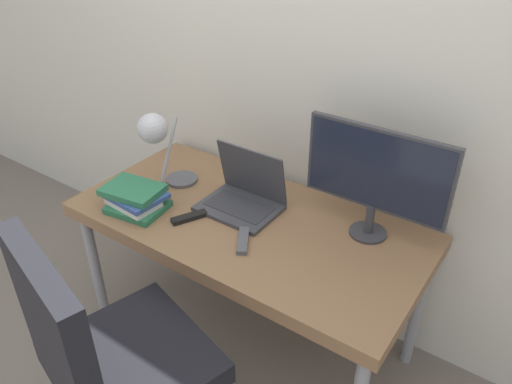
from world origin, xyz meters
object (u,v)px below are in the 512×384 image
at_px(laptop, 243,196).
at_px(book_stack, 135,198).
at_px(monitor, 376,175).
at_px(office_chair, 105,355).
at_px(desk_lamp, 158,137).

distance_m(laptop, book_stack, 0.47).
height_order(monitor, office_chair, monitor).
distance_m(monitor, desk_lamp, 0.94).
bearing_deg(laptop, monitor, 13.56).
distance_m(desk_lamp, office_chair, 0.93).
bearing_deg(desk_lamp, office_chair, -60.59).
relative_size(laptop, book_stack, 1.17).
xyz_separation_m(office_chair, book_stack, (-0.41, 0.55, 0.18)).
bearing_deg(desk_lamp, monitor, 14.90).
xyz_separation_m(laptop, book_stack, (-0.37, -0.28, -0.00)).
distance_m(laptop, monitor, 0.59).
relative_size(laptop, monitor, 0.58).
relative_size(desk_lamp, office_chair, 0.37).
bearing_deg(monitor, book_stack, -155.59).
distance_m(monitor, office_chair, 1.16).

